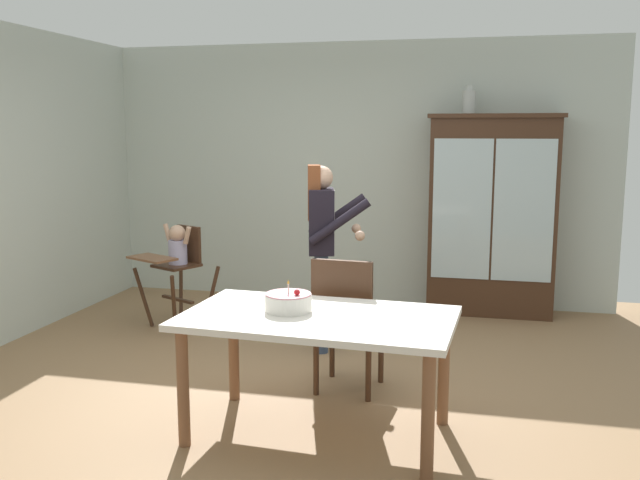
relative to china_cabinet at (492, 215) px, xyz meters
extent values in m
plane|color=#93704C|center=(-1.42, -2.37, -0.98)|extent=(6.24, 6.24, 0.00)
cube|color=beige|center=(-1.42, 0.26, 0.37)|extent=(5.32, 0.06, 2.70)
cube|color=#422819|center=(0.00, 0.00, -0.03)|extent=(1.20, 0.42, 1.92)
cube|color=#422819|center=(0.00, 0.00, 0.95)|extent=(1.26, 0.48, 0.04)
cube|color=silver|center=(-0.28, -0.21, 0.07)|extent=(0.55, 0.01, 1.34)
cube|color=silver|center=(0.28, -0.21, 0.07)|extent=(0.55, 0.01, 1.34)
cube|color=#422819|center=(0.00, 0.00, 0.07)|extent=(1.12, 0.36, 0.02)
cylinder|color=#B2B7B2|center=(-0.25, 0.00, 1.08)|extent=(0.13, 0.13, 0.22)
cylinder|color=#B2B7B2|center=(-0.25, 0.00, 1.22)|extent=(0.07, 0.07, 0.05)
cylinder|color=#422819|center=(-3.11, -1.23, -0.70)|extent=(0.18, 0.09, 0.56)
cylinder|color=#422819|center=(-2.72, -1.42, -0.70)|extent=(0.09, 0.18, 0.56)
cylinder|color=#422819|center=(-2.92, -0.83, -0.70)|extent=(0.09, 0.18, 0.56)
cylinder|color=#422819|center=(-2.53, -1.03, -0.70)|extent=(0.18, 0.09, 0.56)
cube|color=#422819|center=(-2.82, -1.13, -0.73)|extent=(0.39, 0.22, 0.02)
cube|color=#422819|center=(-2.82, -1.13, -0.41)|extent=(0.46, 0.46, 0.02)
cube|color=#422819|center=(-2.75, -0.99, -0.23)|extent=(0.29, 0.16, 0.34)
cube|color=brown|center=(-2.94, -1.37, -0.30)|extent=(0.50, 0.41, 0.02)
cylinder|color=#B2ADD1|center=(-2.81, -1.11, -0.29)|extent=(0.17, 0.17, 0.22)
sphere|color=tan|center=(-2.81, -1.11, -0.11)|extent=(0.15, 0.15, 0.15)
cylinder|color=tan|center=(-2.94, -1.05, -0.12)|extent=(0.11, 0.08, 0.17)
cylinder|color=tan|center=(-2.69, -1.17, -0.12)|extent=(0.11, 0.08, 0.17)
cylinder|color=#33425B|center=(-1.34, -1.58, -0.57)|extent=(0.11, 0.11, 0.82)
cylinder|color=#33425B|center=(-1.39, -1.42, -0.57)|extent=(0.11, 0.11, 0.82)
cube|color=black|center=(-1.37, -1.50, 0.10)|extent=(0.28, 0.40, 0.52)
cube|color=white|center=(-1.26, -1.47, 0.10)|extent=(0.02, 0.06, 0.49)
sphere|color=tan|center=(-1.37, -1.50, 0.45)|extent=(0.19, 0.19, 0.19)
cube|color=brown|center=(-1.42, -1.51, 0.33)|extent=(0.15, 0.22, 0.44)
cylinder|color=black|center=(-1.18, -1.66, 0.11)|extent=(0.49, 0.19, 0.37)
sphere|color=tan|center=(-1.02, -1.62, 0.00)|extent=(0.08, 0.08, 0.08)
cylinder|color=black|center=(-1.28, -1.27, 0.11)|extent=(0.49, 0.19, 0.37)
sphere|color=tan|center=(-1.12, -1.23, 0.00)|extent=(0.08, 0.08, 0.08)
cube|color=silver|center=(-1.02, -3.08, -0.26)|extent=(1.63, 0.99, 0.04)
cylinder|color=brown|center=(-1.74, -3.40, -0.63)|extent=(0.07, 0.07, 0.70)
cylinder|color=brown|center=(-0.34, -3.48, -0.63)|extent=(0.07, 0.07, 0.70)
cylinder|color=brown|center=(-1.70, -2.68, -0.63)|extent=(0.07, 0.07, 0.70)
cylinder|color=brown|center=(-0.30, -2.76, -0.63)|extent=(0.07, 0.07, 0.70)
cylinder|color=white|center=(-1.21, -3.03, -0.19)|extent=(0.28, 0.28, 0.10)
cylinder|color=pink|center=(-1.21, -3.03, -0.14)|extent=(0.27, 0.27, 0.01)
cylinder|color=#F2E5CC|center=(-1.21, -3.03, -0.11)|extent=(0.01, 0.01, 0.06)
cone|color=yellow|center=(-1.21, -3.03, -0.06)|extent=(0.02, 0.02, 0.02)
sphere|color=red|center=(-1.15, -3.07, -0.12)|extent=(0.04, 0.04, 0.04)
cylinder|color=#422819|center=(-0.77, -2.14, -0.76)|extent=(0.04, 0.04, 0.45)
cylinder|color=#422819|center=(-1.14, -2.11, -0.76)|extent=(0.04, 0.04, 0.45)
cylinder|color=#422819|center=(-0.81, -2.51, -0.76)|extent=(0.04, 0.04, 0.45)
cylinder|color=#422819|center=(-1.17, -2.48, -0.76)|extent=(0.04, 0.04, 0.45)
cube|color=#473D38|center=(-0.97, -2.31, -0.52)|extent=(0.48, 0.48, 0.03)
cube|color=#422819|center=(-0.99, -2.51, -0.26)|extent=(0.42, 0.08, 0.48)
cylinder|color=#422819|center=(-0.80, -2.52, -0.26)|extent=(0.03, 0.03, 0.48)
cylinder|color=#422819|center=(-1.18, -2.49, -0.26)|extent=(0.03, 0.03, 0.48)
camera|label=1|loc=(-0.12, -6.87, 0.83)|focal=38.60mm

